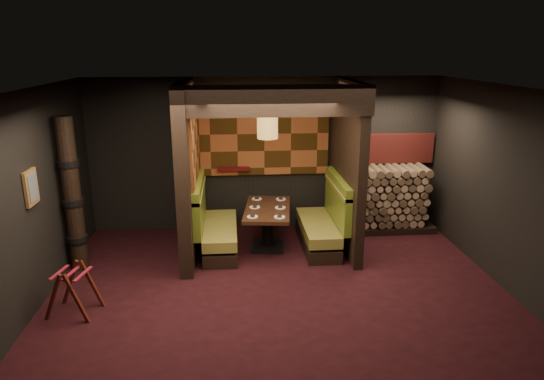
{
  "coord_description": "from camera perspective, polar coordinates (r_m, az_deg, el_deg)",
  "views": [
    {
      "loc": [
        -0.63,
        -6.13,
        3.36
      ],
      "look_at": [
        0.0,
        1.3,
        1.15
      ],
      "focal_mm": 32.0,
      "sensor_mm": 36.0,
      "label": 1
    }
  ],
  "objects": [
    {
      "name": "framed_picture",
      "position": [
        6.96,
        -26.46,
        0.26
      ],
      "size": [
        0.05,
        0.36,
        0.46
      ],
      "color": "olive",
      "rests_on": "wall_left"
    },
    {
      "name": "mosaic_header",
      "position": [
        9.46,
        13.24,
        4.77
      ],
      "size": [
        1.83,
        0.1,
        0.56
      ],
      "primitive_type": "cube",
      "color": "maroon",
      "rests_on": "wall_back"
    },
    {
      "name": "wall_front",
      "position": [
        3.94,
        5.17,
        -13.04
      ],
      "size": [
        6.5,
        0.02,
        2.85
      ],
      "primitive_type": "cube",
      "color": "black",
      "rests_on": "ground"
    },
    {
      "name": "header_beam",
      "position": [
        6.89,
        0.22,
        10.43
      ],
      "size": [
        2.85,
        0.18,
        0.44
      ],
      "primitive_type": "cube",
      "color": "black",
      "rests_on": "partition_left"
    },
    {
      "name": "place_settings",
      "position": [
        8.23,
        -0.54,
        -2.03
      ],
      "size": [
        0.73,
        1.18,
        0.03
      ],
      "color": "white",
      "rests_on": "dining_table"
    },
    {
      "name": "partition_left",
      "position": [
        8.05,
        -9.85,
        2.35
      ],
      "size": [
        0.2,
        2.2,
        2.85
      ],
      "primitive_type": "cube",
      "color": "black",
      "rests_on": "floor"
    },
    {
      "name": "booth_bench_left",
      "position": [
        8.33,
        -6.83,
        -4.43
      ],
      "size": [
        0.68,
        1.6,
        1.14
      ],
      "color": "black",
      "rests_on": "floor"
    },
    {
      "name": "wall_left",
      "position": [
        6.94,
        -26.88,
        -1.52
      ],
      "size": [
        0.02,
        5.5,
        2.85
      ],
      "primitive_type": "cube",
      "color": "black",
      "rests_on": "ground"
    },
    {
      "name": "bay_front_post",
      "position": [
        8.56,
        8.95,
        3.25
      ],
      "size": [
        0.08,
        0.08,
        2.85
      ],
      "primitive_type": "cube",
      "color": "black",
      "rests_on": "floor"
    },
    {
      "name": "totem_column",
      "position": [
        7.92,
        -22.42,
        -0.69
      ],
      "size": [
        0.31,
        0.31,
        2.4
      ],
      "color": "black",
      "rests_on": "floor"
    },
    {
      "name": "luggage_rack",
      "position": [
        6.92,
        -22.37,
        -10.67
      ],
      "size": [
        0.72,
        0.58,
        0.7
      ],
      "color": "#41150C",
      "rests_on": "floor"
    },
    {
      "name": "wall_back",
      "position": [
        9.12,
        -0.78,
        4.26
      ],
      "size": [
        6.5,
        0.02,
        2.85
      ],
      "primitive_type": "cube",
      "color": "black",
      "rests_on": "ground"
    },
    {
      "name": "partition_right",
      "position": [
        8.29,
        8.76,
        2.82
      ],
      "size": [
        0.15,
        2.1,
        2.85
      ],
      "primitive_type": "cube",
      "color": "black",
      "rests_on": "floor"
    },
    {
      "name": "pendant_lamp",
      "position": [
        7.85,
        -0.54,
        7.72
      ],
      "size": [
        0.34,
        0.34,
        0.92
      ],
      "color": "olive",
      "rests_on": "ceiling"
    },
    {
      "name": "lacquer_shelf",
      "position": [
        9.04,
        -4.52,
        2.52
      ],
      "size": [
        0.6,
        0.12,
        0.07
      ],
      "primitive_type": "cube",
      "color": "#540D0E",
      "rests_on": "wall_back"
    },
    {
      "name": "tapa_side_panel",
      "position": [
        8.12,
        -9.05,
        5.59
      ],
      "size": [
        0.04,
        1.85,
        1.45
      ],
      "primitive_type": "cube",
      "color": "#9A4C25",
      "rests_on": "partition_left"
    },
    {
      "name": "floor",
      "position": [
        7.02,
        0.92,
        -12.17
      ],
      "size": [
        6.5,
        5.5,
        0.02
      ],
      "primitive_type": "cube",
      "color": "black",
      "rests_on": "ground"
    },
    {
      "name": "dining_table",
      "position": [
        8.31,
        -0.53,
        -3.64
      ],
      "size": [
        0.92,
        1.47,
        0.73
      ],
      "color": "black",
      "rests_on": "floor"
    },
    {
      "name": "booth_bench_right",
      "position": [
        8.47,
        6.11,
        -4.04
      ],
      "size": [
        0.68,
        1.6,
        1.14
      ],
      "color": "black",
      "rests_on": "floor"
    },
    {
      "name": "firewood_stack",
      "position": [
        9.38,
        13.49,
        -0.99
      ],
      "size": [
        1.73,
        0.7,
        1.22
      ],
      "color": "black",
      "rests_on": "floor"
    },
    {
      "name": "ceiling",
      "position": [
        6.18,
        1.05,
        11.86
      ],
      "size": [
        6.5,
        5.5,
        0.02
      ],
      "primitive_type": "cube",
      "color": "black",
      "rests_on": "ground"
    },
    {
      "name": "tapa_back_panel",
      "position": [
        8.99,
        -0.93,
        6.65
      ],
      "size": [
        2.4,
        0.06,
        1.55
      ],
      "primitive_type": "cube",
      "color": "#9A4C25",
      "rests_on": "wall_back"
    },
    {
      "name": "wall_right",
      "position": [
        7.51,
        26.55,
        -0.2
      ],
      "size": [
        0.02,
        5.5,
        2.85
      ],
      "primitive_type": "cube",
      "color": "black",
      "rests_on": "ground"
    }
  ]
}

